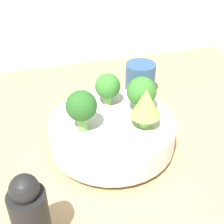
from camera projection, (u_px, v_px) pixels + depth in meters
The scene contains 10 objects.
ground_plane at pixel (122, 160), 0.69m from camera, with size 6.00×6.00×0.00m, color silver.
table at pixel (122, 154), 0.68m from camera, with size 1.02×0.89×0.04m.
bowl at pixel (112, 132), 0.65m from camera, with size 0.26×0.26×0.07m.
broccoli_floret_front at pixel (108, 87), 0.66m from camera, with size 0.05×0.05×0.07m.
broccoli_floret_right at pixel (81, 107), 0.58m from camera, with size 0.06×0.06×0.08m.
romanesco_piece_far at pixel (146, 104), 0.59m from camera, with size 0.06×0.06×0.08m.
broccoli_floret_left at pixel (141, 93), 0.64m from camera, with size 0.06×0.06×0.08m.
cup at pixel (140, 79), 0.84m from camera, with size 0.08×0.08×0.09m.
pepper_mill at pixel (31, 219), 0.43m from camera, with size 0.05×0.05×0.15m.
fork at pixel (106, 95), 0.85m from camera, with size 0.20×0.01×0.01m.
Camera 1 is at (0.17, 0.49, 0.48)m, focal length 50.00 mm.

